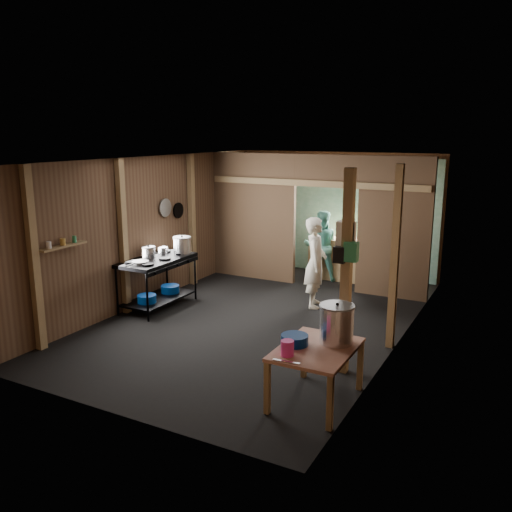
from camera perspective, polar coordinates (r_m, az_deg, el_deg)
The scene contains 43 objects.
floor at distance 8.95m, azimuth 0.60°, elevation -6.62°, with size 4.50×7.00×0.00m, color black.
ceiling at distance 8.44m, azimuth 0.65°, elevation 10.24°, with size 4.50×7.00×0.00m, color #2B2927.
wall_back at distance 11.78m, azimuth 8.50°, elevation 4.55°, with size 4.50×0.00×2.60m, color brown.
wall_front at distance 5.82m, azimuth -15.48°, elevation -4.58°, with size 4.50×0.00×2.60m, color brown.
wall_left at distance 9.82m, azimuth -11.13°, elevation 2.76°, with size 0.00×7.00×2.60m, color brown.
wall_right at distance 7.85m, azimuth 15.37°, elevation -0.03°, with size 0.00×7.00×2.60m, color brown.
partition_left at distance 11.13m, azimuth -0.23°, elevation 4.20°, with size 1.85×0.10×2.60m, color brown.
partition_right at distance 10.10m, azimuth 14.44°, elevation 2.88°, with size 1.35×0.10×2.60m, color brown.
partition_header at distance 10.37m, azimuth 7.55°, elevation 9.00°, with size 1.30×0.10×0.60m, color brown.
turquoise_panel at distance 11.73m, azimuth 8.39°, elevation 4.27°, with size 4.40×0.06×2.50m, color #87BAB7.
back_counter at distance 11.33m, azimuth 8.84°, elevation -0.31°, with size 1.20×0.50×0.85m, color #9B7749.
wall_clock at distance 11.53m, azimuth 9.61°, elevation 7.33°, with size 0.20×0.20×0.03m, color white.
post_left_a at distance 7.96m, azimuth -22.52°, elevation -0.38°, with size 0.10×0.12×2.60m, color #9B7749.
post_left_b at distance 9.18m, azimuth -13.92°, elevation 1.91°, with size 0.10×0.12×2.60m, color #9B7749.
post_left_c at distance 10.73m, azimuth -6.81°, elevation 3.77°, with size 0.10×0.12×2.60m, color #9B7749.
post_right at distance 7.68m, azimuth 14.53°, elevation -0.27°, with size 0.10×0.12×2.60m, color #9B7749.
post_free at distance 6.73m, azimuth 9.57°, elevation -1.88°, with size 0.12×0.12×2.60m, color #9B7749.
cross_beam at distance 10.43m, azimuth 6.12°, elevation 7.68°, with size 4.40×0.12×0.12m, color #9B7749.
pan_lid_big at distance 10.05m, azimuth -9.61°, elevation 5.08°, with size 0.34×0.34×0.03m, color slate.
pan_lid_small at distance 10.38m, azimuth -8.24°, elevation 4.82°, with size 0.30×0.30×0.03m, color black.
wall_shelf at distance 8.24m, azimuth -19.79°, elevation 0.98°, with size 0.14×0.80×0.03m, color #9B7749.
jar_white at distance 8.07m, azimuth -21.13°, elevation 1.10°, with size 0.07×0.07×0.10m, color white.
jar_yellow at distance 8.23m, azimuth -19.83°, elevation 1.42°, with size 0.08×0.08×0.10m, color gold.
jar_green at distance 8.37m, azimuth -18.73°, elevation 1.70°, with size 0.06×0.06×0.10m, color #2B8D58.
bag_white at distance 6.72m, azimuth 9.54°, elevation 2.29°, with size 0.22×0.15×0.32m, color white.
bag_green at distance 6.59m, azimuth 10.08°, elevation 0.45°, with size 0.16×0.12×0.24m, color #2B8D58.
bag_black at distance 6.62m, azimuth 8.85°, elevation 0.12°, with size 0.14×0.10×0.20m, color black.
gas_range at distance 9.54m, azimuth -10.38°, elevation -2.81°, with size 0.76×1.49×0.88m, color black, non-canonical shape.
prep_table at distance 6.28m, azimuth 6.37°, elevation -12.39°, with size 0.80×1.10×0.65m, color tan, non-canonical shape.
stove_pot_large at distance 9.71m, azimuth -7.84°, elevation 1.09°, with size 0.32×0.32×0.33m, color silver, non-canonical shape.
stove_pot_med at distance 9.52m, azimuth -11.33°, elevation 0.36°, with size 0.24×0.24×0.21m, color silver, non-canonical shape.
stove_saucepan at distance 9.83m, azimuth -9.86°, elevation 0.63°, with size 0.17×0.17×0.11m, color silver.
frying_pan at distance 9.10m, azimuth -12.18°, elevation -0.66°, with size 0.28×0.50×0.07m, color slate, non-canonical shape.
blue_tub_front at distance 9.37m, azimuth -11.51°, elevation -4.46°, with size 0.32×0.32×0.13m, color navy.
blue_tub_back at distance 9.86m, azimuth -9.10°, elevation -3.47°, with size 0.33×0.33×0.13m, color navy.
stock_pot at distance 6.24m, azimuth 8.55°, elevation -7.23°, with size 0.40×0.40×0.47m, color silver, non-canonical shape.
wash_basin at distance 6.18m, azimuth 4.12°, elevation -8.86°, with size 0.31×0.31×0.12m, color navy.
pink_bucket at distance 5.89m, azimuth 3.35°, elevation -9.73°, with size 0.14×0.14×0.17m, color #EE3199.
knife at distance 5.76m, azimuth 3.24°, elevation -11.12°, with size 0.30×0.04×0.01m, color silver.
yellow_tub at distance 11.17m, azimuth 9.78°, elevation 2.17°, with size 0.33×0.33×0.18m, color gold.
red_cup at distance 11.37m, azimuth 6.94°, elevation 2.32°, with size 0.11×0.11×0.13m, color #971504.
cook at distance 9.39m, azimuth 6.34°, elevation -0.69°, with size 0.58×0.38×1.59m, color white.
worker_back at distance 11.12m, azimuth 6.91°, elevation 1.08°, with size 0.70×0.55×1.45m, color #51A090.
Camera 1 is at (3.87, -7.49, 3.01)m, focal length 37.69 mm.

